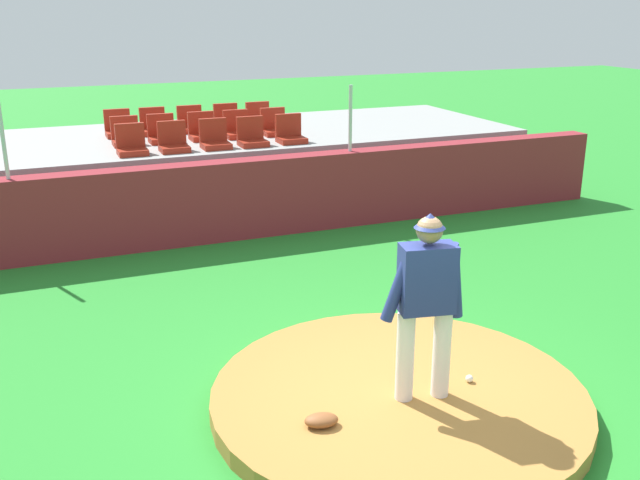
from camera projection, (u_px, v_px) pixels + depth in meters
ground_plane at (398, 406)px, 7.00m from camera, size 60.00×60.00×0.00m
pitchers_mound at (398, 398)px, 6.97m from camera, size 3.60×3.60×0.18m
pitcher at (426, 294)px, 6.50m from camera, size 0.78×0.35×1.79m
baseball at (469, 379)px, 7.07m from camera, size 0.07×0.07×0.07m
fielding_glove at (321, 420)px, 6.33m from camera, size 0.33×0.25×0.11m
brick_barrier at (234, 200)px, 11.80m from camera, size 13.98×0.40×1.29m
fence_post_left at (3, 141)px, 10.23m from camera, size 0.06×0.06×1.11m
fence_post_right at (350, 118)px, 12.17m from camera, size 0.06×0.06×1.11m
bleacher_platform at (197, 167)px, 14.10m from camera, size 12.45×3.96×1.28m
stadium_chair_0 at (131, 145)px, 12.08m from camera, size 0.48×0.44×0.50m
stadium_chair_1 at (173, 142)px, 12.33m from camera, size 0.48×0.44×0.50m
stadium_chair_2 at (215, 139)px, 12.59m from camera, size 0.48×0.44×0.50m
stadium_chair_3 at (252, 137)px, 12.81m from camera, size 0.48×0.44×0.50m
stadium_chair_4 at (290, 134)px, 13.10m from camera, size 0.48×0.44×0.50m
stadium_chair_5 at (126, 136)px, 12.85m from camera, size 0.48×0.44×0.50m
stadium_chair_6 at (162, 134)px, 13.11m from camera, size 0.48×0.44×0.50m
stadium_chair_7 at (202, 131)px, 13.37m from camera, size 0.48×0.44×0.50m
stadium_chair_8 at (237, 129)px, 13.59m from camera, size 0.48×0.44×0.50m
stadium_chair_9 at (274, 126)px, 13.85m from camera, size 0.48×0.44×0.50m
stadium_chair_10 at (118, 128)px, 13.68m from camera, size 0.48×0.44×0.50m
stadium_chair_11 at (154, 126)px, 13.91m from camera, size 0.48×0.44×0.50m
stadium_chair_12 at (191, 124)px, 14.16m from camera, size 0.48×0.44×0.50m
stadium_chair_13 at (227, 121)px, 14.43m from camera, size 0.48×0.44×0.50m
stadium_chair_14 at (259, 120)px, 14.65m from camera, size 0.48×0.44×0.50m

